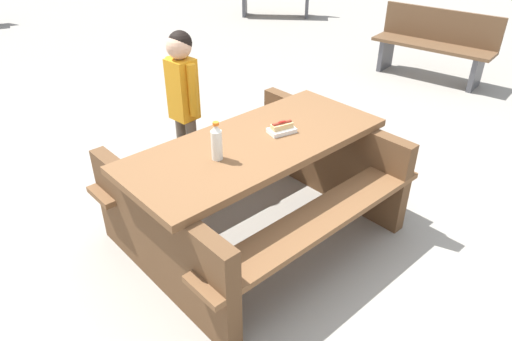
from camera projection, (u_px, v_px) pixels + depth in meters
ground_plane at (256, 231)px, 3.40m from camera, size 30.00×30.00×0.00m
picnic_table at (256, 180)px, 3.16m from camera, size 1.99×1.65×0.75m
soda_bottle at (217, 142)px, 2.75m from camera, size 0.07×0.07×0.24m
hotdog_tray at (282, 128)px, 3.09m from camera, size 0.19×0.12×0.08m
child_in_coat at (183, 90)px, 3.60m from camera, size 0.22×0.31×1.26m
park_bench_near at (434, 43)px, 5.92m from camera, size 0.83×1.55×0.85m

